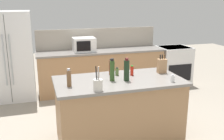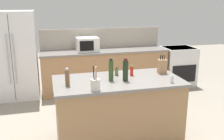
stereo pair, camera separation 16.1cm
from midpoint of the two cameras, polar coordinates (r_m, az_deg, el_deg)
ground_plane at (r=4.15m, az=2.38°, el=-14.58°), size 14.00×14.00×0.00m
back_counter_run at (r=6.02m, az=-0.82°, el=-0.06°), size 2.86×0.66×0.94m
wall_backsplash at (r=6.17m, az=-1.54°, el=6.96°), size 2.82×0.03×0.46m
kitchen_island at (r=3.94m, az=2.46°, el=-8.62°), size 1.84×0.93×0.94m
refrigerator at (r=5.84m, az=-19.88°, el=3.00°), size 0.94×0.75×1.83m
range_oven at (r=6.68m, az=14.82°, el=0.95°), size 0.76×0.65×0.92m
microwave at (r=5.80m, az=-4.59°, el=5.60°), size 0.48×0.39×0.30m
knife_block at (r=4.14m, az=11.97°, el=0.80°), size 0.14×0.11×0.29m
utensil_crock at (r=3.30m, az=-2.25°, el=-3.16°), size 0.12×0.12×0.32m
pepper_grinder at (r=3.50m, az=-8.41°, el=-1.66°), size 0.06×0.06×0.25m
spice_jar_oregano at (r=3.96m, az=2.19°, el=-0.38°), size 0.05×0.05×0.12m
vinegar_bottle at (r=3.97m, az=0.91°, el=0.57°), size 0.06×0.06×0.25m
olive_oil_bottle at (r=3.68m, az=1.03°, el=-0.08°), size 0.07×0.07×0.32m
wine_bottle at (r=3.68m, az=4.21°, el=-0.08°), size 0.08×0.08×0.33m
hot_sauce_bottle at (r=3.96m, az=5.46°, el=-0.20°), size 0.05×0.05×0.15m
salt_shaker at (r=3.73m, az=14.09°, el=-1.96°), size 0.05×0.05×0.11m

